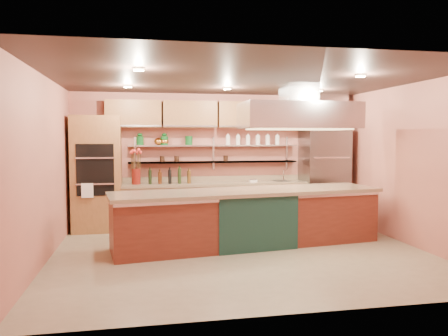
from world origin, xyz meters
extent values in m
cube|color=gray|center=(0.00, 0.00, -0.01)|extent=(6.00, 5.00, 0.02)
cube|color=black|center=(0.00, 0.00, 2.80)|extent=(6.00, 5.00, 0.02)
cube|color=#B86857|center=(0.00, 2.50, 1.40)|extent=(6.00, 0.04, 2.80)
cube|color=#B86857|center=(0.00, -2.50, 1.40)|extent=(6.00, 0.04, 2.80)
cube|color=#B86857|center=(-3.00, 0.00, 1.40)|extent=(0.04, 5.00, 2.80)
cube|color=#B86857|center=(3.00, 0.00, 1.40)|extent=(0.04, 5.00, 2.80)
cube|color=#925F35|center=(-2.45, 2.18, 1.15)|extent=(0.95, 0.64, 2.30)
cube|color=slate|center=(2.35, 2.14, 1.05)|extent=(0.95, 0.72, 2.10)
cube|color=#9E7F5F|center=(-0.05, 2.20, 0.47)|extent=(3.84, 0.64, 0.93)
cube|color=silver|center=(-0.05, 2.37, 1.35)|extent=(3.60, 0.26, 0.03)
cube|color=silver|center=(-0.05, 2.37, 1.70)|extent=(3.60, 0.26, 0.03)
cube|color=#925F35|center=(0.00, 2.32, 2.35)|extent=(4.60, 0.36, 0.55)
cube|color=silver|center=(1.13, 0.50, 2.25)|extent=(2.00, 1.00, 0.45)
cube|color=#FFE5A5|center=(0.00, 0.20, 2.77)|extent=(4.00, 2.80, 0.02)
cube|color=maroon|center=(0.23, 0.50, 0.48)|extent=(4.72, 1.62, 0.97)
cylinder|color=#63140E|center=(-1.69, 2.15, 1.09)|extent=(0.21, 0.21, 0.31)
cube|color=black|center=(-1.01, 2.15, 1.08)|extent=(0.95, 0.45, 0.29)
cube|color=white|center=(0.75, 2.15, 0.97)|extent=(0.18, 0.16, 0.09)
cylinder|color=white|center=(1.46, 2.25, 1.05)|extent=(0.04, 0.04, 0.24)
ellipsoid|color=#B6702A|center=(-1.22, 2.37, 1.79)|extent=(0.22, 0.22, 0.15)
cylinder|color=#104C1B|center=(-0.59, 2.37, 1.81)|extent=(0.20, 0.20, 0.19)
camera|label=1|loc=(-1.59, -6.79, 1.87)|focal=35.00mm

